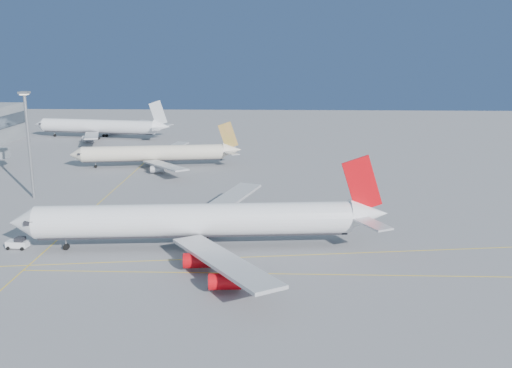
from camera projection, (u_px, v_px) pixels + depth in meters
name	position (u px, v px, depth m)	size (l,w,h in m)	color
ground	(248.00, 246.00, 114.91)	(500.00, 500.00, 0.00)	slate
taxiway_lines	(181.00, 235.00, 121.57)	(118.86, 140.00, 0.02)	yellow
airliner_virgin	(203.00, 221.00, 113.20)	(75.20, 67.27, 18.54)	white
airliner_etihad	(157.00, 153.00, 189.67)	(56.68, 51.87, 14.82)	beige
airliner_third	(101.00, 127.00, 247.56)	(63.24, 57.72, 17.00)	white
pushback_tug	(18.00, 243.00, 113.54)	(4.31, 2.80, 2.35)	white
light_mast	(28.00, 136.00, 147.60)	(2.42, 2.42, 28.04)	gray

